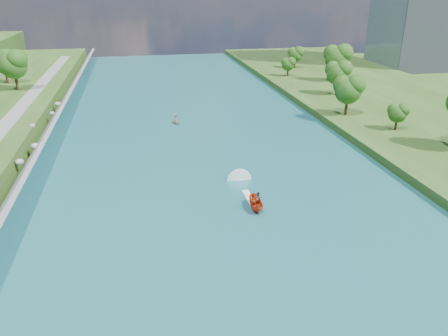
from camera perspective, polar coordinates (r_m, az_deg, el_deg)
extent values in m
plane|color=#2D5119|center=(49.37, 1.33, -9.33)|extent=(260.00, 260.00, 0.00)
cube|color=#1A5D64|center=(66.81, -2.42, -0.30)|extent=(55.00, 240.00, 0.10)
cube|color=slate|center=(67.51, -24.66, -0.61)|extent=(3.54, 236.00, 4.05)
ellipsoid|color=gray|center=(69.67, -25.15, 0.73)|extent=(1.17, 1.23, 0.92)
ellipsoid|color=gray|center=(76.22, -23.45, 2.65)|extent=(1.29, 1.31, 0.96)
ellipsoid|color=gray|center=(83.28, -23.76, 5.08)|extent=(1.03, 0.92, 0.68)
ellipsoid|color=gray|center=(93.46, -21.54, 6.69)|extent=(0.98, 1.23, 0.63)
ellipsoid|color=gray|center=(101.87, -20.88, 7.81)|extent=(1.37, 1.24, 0.92)
ellipsoid|color=#1B5215|center=(113.46, -25.78, 11.86)|extent=(6.53, 6.53, 10.89)
ellipsoid|color=#1B5215|center=(123.13, -26.80, 12.12)|extent=(5.85, 5.85, 9.75)
ellipsoid|color=#1B5215|center=(86.12, 21.73, 6.53)|extent=(3.54, 3.54, 5.90)
ellipsoid|color=#1B5215|center=(92.88, 15.90, 9.58)|extent=(5.80, 5.80, 9.66)
ellipsoid|color=#1B5215|center=(110.43, 14.63, 11.71)|extent=(5.78, 5.78, 9.64)
ellipsoid|color=#1B5215|center=(126.37, 14.57, 13.55)|extent=(7.08, 7.08, 11.81)
ellipsoid|color=#1B5215|center=(131.44, 8.37, 13.15)|extent=(3.82, 3.82, 6.36)
ellipsoid|color=#1B5215|center=(145.21, 9.31, 14.31)|extent=(4.73, 4.73, 7.88)
imported|color=red|center=(55.23, 4.15, -4.62)|extent=(1.72, 4.04, 1.53)
imported|color=#66605B|center=(54.58, 3.87, -4.42)|extent=(0.76, 0.69, 1.75)
imported|color=#66605B|center=(55.59, 4.52, -3.97)|extent=(0.95, 0.84, 1.65)
cube|color=white|center=(58.13, 3.35, -3.93)|extent=(0.90, 5.00, 0.06)
imported|color=gray|center=(89.95, -6.26, 5.97)|extent=(2.82, 3.19, 0.55)
imported|color=#66605B|center=(89.75, -6.28, 6.39)|extent=(0.81, 0.66, 1.43)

